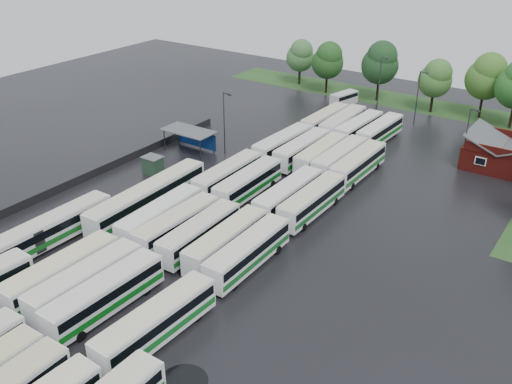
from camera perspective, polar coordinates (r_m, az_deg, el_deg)
The scene contains 44 objects.
ground at distance 64.71m, azimuth -7.55°, elevation -5.47°, with size 160.00×160.00×0.00m, color black.
brick_building at distance 89.78m, azimuth 23.40°, elevation 3.32°, with size 10.07×8.60×5.39m.
wash_shed at distance 88.47m, azimuth -6.59°, elevation 5.88°, with size 8.20×4.20×3.58m.
utility_hut at distance 82.15m, azimuth -10.27°, elevation 2.67°, with size 2.70×2.20×2.62m.
grass_strip_north at distance 115.76m, azimuth 15.20°, elevation 8.60°, with size 80.00×10.00×0.01m, color #264B1C.
west_fence at distance 83.78m, azimuth -15.36°, elevation 2.06°, with size 0.10×50.00×1.20m, color #2D2D30.
bus_r1c0 at distance 59.69m, azimuth -18.86°, elevation -7.67°, with size 2.82×12.70×3.53m.
bus_r1c1 at distance 57.76m, azimuth -16.67°, elevation -8.59°, with size 2.85×12.55×3.48m.
bus_r1c2 at distance 55.50m, azimuth -14.87°, elevation -9.90°, with size 2.96×12.73×3.53m.
bus_r1c4 at distance 51.33m, azimuth -9.95°, elevation -12.74°, with size 3.16×12.77×3.53m.
bus_r2c0 at distance 67.24m, azimuth -9.54°, elevation -2.40°, with size 3.06×12.58×3.48m.
bus_r2c1 at distance 65.34m, azimuth -7.86°, elevation -3.25°, with size 2.72×12.12×3.36m.
bus_r2c2 at distance 63.45m, azimuth -5.66°, elevation -4.11°, with size 2.90×12.11×3.35m.
bus_r2c3 at distance 61.71m, azimuth -2.99°, elevation -4.92°, with size 2.91×12.35×3.42m.
bus_r2c4 at distance 59.77m, azimuth -0.80°, elevation -6.01°, with size 2.82×12.49×3.47m.
bus_r3c0 at distance 76.40m, azimuth -2.82°, elevation 1.67°, with size 2.79×12.50×3.47m.
bus_r3c1 at distance 74.27m, azimuth -0.79°, elevation 0.93°, with size 2.88×12.45×3.45m.
bus_r3c3 at distance 71.22m, azimuth 3.26°, elevation -0.29°, with size 2.67×12.52×3.48m.
bus_r3c4 at distance 70.05m, azimuth 5.64°, elevation -0.89°, with size 2.71×12.46×3.46m.
bus_r4c0 at distance 86.60m, azimuth 2.72°, elevation 4.80°, with size 3.10×12.67×3.50m.
bus_r4c1 at distance 84.95m, azimuth 4.64°, elevation 4.27°, with size 2.72×12.39×3.44m.
bus_r4c2 at distance 83.61m, azimuth 6.52°, elevation 3.77°, with size 2.78×12.14×3.37m.
bus_r4c3 at distance 82.37m, azimuth 8.38°, elevation 3.34°, with size 2.73×12.51×3.48m.
bus_r4c4 at distance 80.80m, azimuth 10.17°, elevation 2.73°, with size 2.76×12.65×3.52m.
bus_r5c0 at distance 97.46m, azimuth 6.92°, elevation 7.14°, with size 2.76×12.18×3.38m.
bus_r5c1 at distance 96.11m, azimuth 8.68°, elevation 6.79°, with size 2.96×12.68×3.51m.
bus_r5c2 at distance 94.83m, azimuth 10.26°, elevation 6.33°, with size 3.03×12.11×3.35m.
bus_r5c3 at distance 94.05m, azimuth 12.29°, elevation 5.96°, with size 2.92×12.09×3.34m.
artic_bus_west_b at distance 71.87m, azimuth -10.74°, elevation -0.45°, with size 3.19×19.11×3.53m.
artic_bus_west_c at distance 67.02m, azimuth -20.82°, elevation -4.05°, with size 2.72×18.48×3.43m.
minibus at distance 110.99m, azimuth 8.78°, elevation 9.24°, with size 3.42×6.24×2.58m.
tree_north_0 at distance 122.81m, azimuth 4.48°, elevation 13.47°, with size 5.85×5.83×9.66m.
tree_north_1 at distance 116.98m, azimuth 7.23°, elevation 12.96°, with size 6.36×6.36×10.54m.
tree_north_2 at distance 113.58m, azimuth 12.35°, elevation 12.55°, with size 7.08×7.08×11.73m.
tree_north_3 at distance 109.53m, azimuth 17.55°, elevation 10.82°, with size 6.05×6.05×10.02m.
tree_north_4 at distance 109.29m, azimuth 22.11°, elevation 10.70°, with size 7.12×7.12×11.79m.
lamp_post_ne at distance 86.49m, azimuth 20.38°, elevation 5.43°, with size 1.39×0.27×9.02m.
lamp_post_nw at distance 86.22m, azimuth -3.15°, elevation 7.33°, with size 1.50×0.29×9.72m.
lamp_post_back_w at distance 106.57m, azimuth 12.30°, elevation 10.77°, with size 1.59×0.31×10.33m.
lamp_post_back_e at distance 102.19m, azimuth 15.92°, elevation 9.38°, with size 1.46×0.28×9.45m.
puddle_0 at distance 56.40m, azimuth -20.22°, elevation -12.61°, with size 3.63×3.63×0.01m, color black.
puddle_2 at distance 70.10m, azimuth -9.93°, elevation -2.93°, with size 4.83×4.83×0.01m, color black.
puddle_3 at distance 60.96m, azimuth -6.12°, elevation -7.60°, with size 3.99×3.99×0.01m, color black.
puddle_4 at distance 48.60m, azimuth -7.28°, elevation -18.32°, with size 4.06×4.06×0.01m, color black.
Camera 1 is at (37.81, -39.82, 34.24)m, focal length 40.00 mm.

